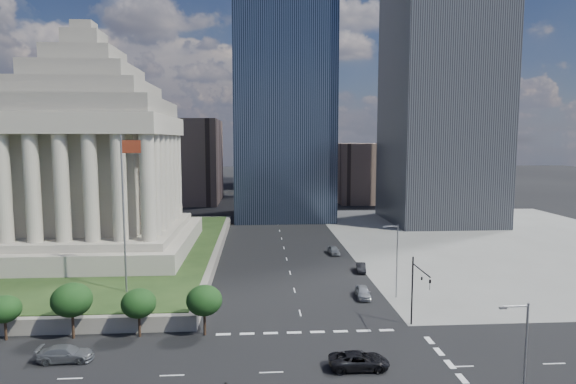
{
  "coord_description": "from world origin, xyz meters",
  "views": [
    {
      "loc": [
        -5.16,
        -37.05,
        21.23
      ],
      "look_at": [
        -2.0,
        12.11,
        15.88
      ],
      "focal_mm": 30.0,
      "sensor_mm": 36.0,
      "label": 1
    }
  ],
  "objects": [
    {
      "name": "building_filler_nw",
      "position": [
        -30.0,
        130.0,
        14.0
      ],
      "size": [
        24.0,
        30.0,
        28.0
      ],
      "primitive_type": "cube",
      "color": "brown",
      "rests_on": "ground"
    },
    {
      "name": "war_memorial",
      "position": [
        -34.0,
        48.0,
        21.4
      ],
      "size": [
        34.0,
        34.0,
        39.0
      ],
      "primitive_type": null,
      "color": "#ACA390",
      "rests_on": "plaza_lawn"
    },
    {
      "name": "sidewalk_ne",
      "position": [
        46.0,
        60.0,
        0.01
      ],
      "size": [
        68.0,
        90.0,
        0.03
      ],
      "primitive_type": "cube",
      "color": "slate",
      "rests_on": "ground"
    },
    {
      "name": "ground",
      "position": [
        0.0,
        100.0,
        0.0
      ],
      "size": [
        500.0,
        500.0,
        0.0
      ],
      "primitive_type": "plane",
      "color": "black",
      "rests_on": "ground"
    },
    {
      "name": "street_lamp_south",
      "position": [
        13.33,
        -6.0,
        5.66
      ],
      "size": [
        2.13,
        0.22,
        10.0
      ],
      "color": "slate",
      "rests_on": "ground"
    },
    {
      "name": "parked_sedan_far",
      "position": [
        9.0,
        50.15,
        0.77
      ],
      "size": [
        4.56,
        1.98,
        1.53
      ],
      "primitive_type": "imported",
      "rotation": [
        0.0,
        0.0,
        0.04
      ],
      "color": "slate",
      "rests_on": "ground"
    },
    {
      "name": "street_lamp_north",
      "position": [
        13.33,
        25.0,
        5.66
      ],
      "size": [
        2.13,
        0.22,
        10.0
      ],
      "color": "slate",
      "rests_on": "ground"
    },
    {
      "name": "suv_grey",
      "position": [
        -23.7,
        8.54,
        0.76
      ],
      "size": [
        5.28,
        2.27,
        1.51
      ],
      "primitive_type": "imported",
      "rotation": [
        0.0,
        0.0,
        1.6
      ],
      "color": "#55585D",
      "rests_on": "ground"
    },
    {
      "name": "pickup_truck",
      "position": [
        4.19,
        5.21,
        0.78
      ],
      "size": [
        2.65,
        5.66,
        1.57
      ],
      "primitive_type": "imported",
      "rotation": [
        0.0,
        0.0,
        1.56
      ],
      "color": "black",
      "rests_on": "ground"
    },
    {
      "name": "plaza_terrace",
      "position": [
        -45.0,
        50.0,
        0.9
      ],
      "size": [
        66.0,
        70.0,
        1.8
      ],
      "primitive_type": "cube",
      "color": "#6A645B",
      "rests_on": "ground"
    },
    {
      "name": "parked_sedan_mid",
      "position": [
        11.5,
        37.96,
        0.68
      ],
      "size": [
        2.08,
        4.3,
        1.36
      ],
      "primitive_type": "imported",
      "rotation": [
        0.0,
        0.0,
        -0.16
      ],
      "color": "black",
      "rests_on": "ground"
    },
    {
      "name": "traffic_signal_ne",
      "position": [
        12.5,
        13.7,
        5.25
      ],
      "size": [
        0.3,
        5.74,
        8.0
      ],
      "color": "black",
      "rests_on": "ground"
    },
    {
      "name": "plaza_lawn",
      "position": [
        -45.0,
        50.0,
        1.85
      ],
      "size": [
        64.0,
        68.0,
        0.1
      ],
      "primitive_type": "cube",
      "color": "#1E3315",
      "rests_on": "plaza_terrace"
    },
    {
      "name": "flagpole",
      "position": [
        -21.83,
        24.0,
        13.11
      ],
      "size": [
        2.52,
        0.24,
        20.0
      ],
      "color": "slate",
      "rests_on": "plaza_lawn"
    },
    {
      "name": "parked_sedan_near",
      "position": [
        9.0,
        25.22,
        0.77
      ],
      "size": [
        2.21,
        4.69,
        1.55
      ],
      "primitive_type": "imported",
      "rotation": [
        0.0,
        0.0,
        -0.09
      ],
      "color": "#919599",
      "rests_on": "ground"
    },
    {
      "name": "highrise_ne",
      "position": [
        42.0,
        85.0,
        50.0
      ],
      "size": [
        26.0,
        28.0,
        100.0
      ],
      "primitive_type": "cube",
      "color": "black",
      "rests_on": "ground"
    },
    {
      "name": "building_filler_ne",
      "position": [
        32.0,
        130.0,
        10.0
      ],
      "size": [
        20.0,
        30.0,
        20.0
      ],
      "primitive_type": "cube",
      "color": "brown",
      "rests_on": "ground"
    },
    {
      "name": "midrise_glass",
      "position": [
        2.0,
        95.0,
        30.0
      ],
      "size": [
        26.0,
        26.0,
        60.0
      ],
      "primitive_type": "cube",
      "color": "black",
      "rests_on": "ground"
    }
  ]
}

